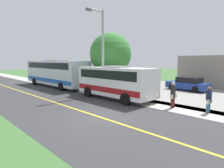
{
  "coord_description": "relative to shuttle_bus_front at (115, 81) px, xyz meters",
  "views": [
    {
      "loc": [
        6.98,
        8.23,
        3.29
      ],
      "look_at": [
        -3.5,
        -2.5,
        1.4
      ],
      "focal_mm": 30.56,
      "sensor_mm": 36.0,
      "label": 1
    }
  ],
  "objects": [
    {
      "name": "shuttle_bus_front",
      "position": [
        0.0,
        0.0,
        0.0
      ],
      "size": [
        2.71,
        7.39,
        2.79
      ],
      "color": "white",
      "rests_on": "ground"
    },
    {
      "name": "pedestrian_with_bags",
      "position": [
        -0.93,
        7.24,
        -0.65
      ],
      "size": [
        0.72,
        0.34,
        1.66
      ],
      "color": "#335972",
      "rests_on": "ground"
    },
    {
      "name": "street_light_pole",
      "position": [
        -0.34,
        -2.12,
        2.78
      ],
      "size": [
        1.97,
        0.24,
        7.82
      ],
      "color": "#9E9EA3",
      "rests_on": "ground"
    },
    {
      "name": "transit_bus_rear",
      "position": [
        -0.03,
        -10.55,
        0.27
      ],
      "size": [
        2.76,
        11.49,
        3.3
      ],
      "color": "silver",
      "rests_on": "ground"
    },
    {
      "name": "road_centre_line",
      "position": [
        4.53,
        3.13,
        -1.53
      ],
      "size": [
        0.16,
        100.0,
        0.0
      ],
      "primitive_type": "cube",
      "color": "gold",
      "rests_on": "ground"
    },
    {
      "name": "sidewalk",
      "position": [
        -0.67,
        3.13,
        -1.53
      ],
      "size": [
        2.4,
        100.0,
        0.01
      ],
      "primitive_type": "cube",
      "color": "#B2ADA3",
      "rests_on": "ground"
    },
    {
      "name": "parking_lot_surface",
      "position": [
        -7.87,
        6.13,
        -1.53
      ],
      "size": [
        14.0,
        36.0,
        0.01
      ],
      "primitive_type": "cube",
      "color": "gray",
      "rests_on": "ground"
    },
    {
      "name": "road_surface",
      "position": [
        4.53,
        3.13,
        -1.53
      ],
      "size": [
        8.0,
        100.0,
        0.01
      ],
      "primitive_type": "cube",
      "color": "#333335",
      "rests_on": "ground"
    },
    {
      "name": "parked_car_near",
      "position": [
        -8.82,
        2.39,
        -0.85
      ],
      "size": [
        2.28,
        4.53,
        1.45
      ],
      "color": "navy",
      "rests_on": "ground"
    },
    {
      "name": "pedestrian_waiting",
      "position": [
        -0.5,
        5.07,
        -0.57
      ],
      "size": [
        0.72,
        0.34,
        1.8
      ],
      "color": "#4C1919",
      "rests_on": "ground"
    },
    {
      "name": "tree_curbside",
      "position": [
        -2.87,
        -3.59,
        2.39
      ],
      "size": [
        4.48,
        4.48,
        6.18
      ],
      "color": "brown",
      "rests_on": "ground"
    },
    {
      "name": "ground_plane",
      "position": [
        4.53,
        3.13,
        -1.54
      ],
      "size": [
        120.0,
        120.0,
        0.0
      ],
      "primitive_type": "plane",
      "color": "#3D6633"
    }
  ]
}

